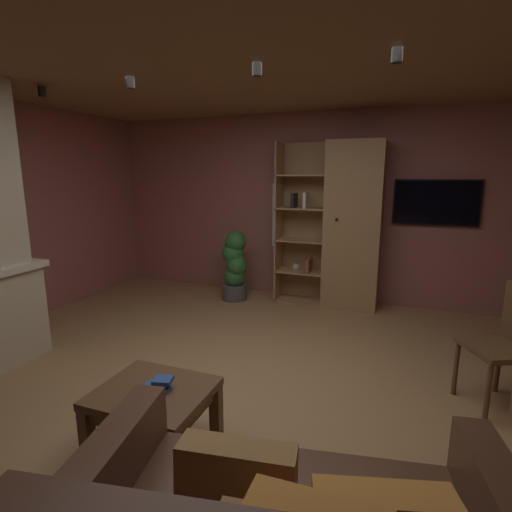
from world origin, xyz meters
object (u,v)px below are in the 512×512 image
Objects in this scene: table_book_0 at (158,390)px; table_book_1 at (153,387)px; table_book_2 at (163,380)px; bookshelf_cabinet at (346,227)px; dining_chair at (509,339)px; wall_mounted_tv at (436,203)px; coffee_table at (154,402)px; potted_floor_plant at (235,265)px.

table_book_0 is 0.04m from table_book_1.
bookshelf_cabinet is at bearing 79.22° from table_book_2.
wall_mounted_tv is (-0.44, 2.11, 0.84)m from dining_chair.
table_book_1 is (0.02, -0.02, 0.12)m from coffee_table.
table_book_1 is 3.96m from wall_mounted_tv.
bookshelf_cabinet is 1.57m from potted_floor_plant.
potted_floor_plant is (-0.80, 3.01, 0.03)m from table_book_1.
wall_mounted_tv reaches higher than table_book_2.
table_book_0 is 0.14× the size of potted_floor_plant.
bookshelf_cabinet is 2.29× the size of dining_chair.
table_book_2 reaches higher than table_book_1.
table_book_0 is (-0.62, -3.24, -0.62)m from bookshelf_cabinet.
dining_chair is at bearing 32.13° from coffee_table.
table_book_1 is 1.16× the size of table_book_2.
coffee_table is 0.73× the size of dining_chair.
table_book_0 is 1.04× the size of table_book_1.
bookshelf_cabinet reaches higher than table_book_1.
wall_mounted_tv is at bearing 101.68° from dining_chair.
coffee_table is 0.69× the size of wall_mounted_tv.
dining_chair is at bearing 32.24° from table_book_2.
table_book_1 is at bearing -75.19° from potted_floor_plant.
potted_floor_plant is at bearing 150.42° from dining_chair.
table_book_1 is 0.07m from table_book_2.
table_book_2 is 2.46m from dining_chair.
coffee_table is at bearing 168.19° from table_book_0.
bookshelf_cabinet reaches higher than coffee_table.
bookshelf_cabinet reaches higher than table_book_2.
bookshelf_cabinet is at bearing 79.16° from table_book_0.
bookshelf_cabinet is 3.36m from table_book_0.
dining_chair reaches higher than coffee_table.
dining_chair is (1.47, -1.90, -0.52)m from bookshelf_cabinet.
bookshelf_cabinet reaches higher than wall_mounted_tv.
dining_chair is at bearing -78.32° from wall_mounted_tv.
wall_mounted_tv reaches higher than table_book_1.
table_book_1 is 3.12m from potted_floor_plant.
dining_chair is at bearing 32.84° from table_book_0.
table_book_0 is 3.11m from potted_floor_plant.
wall_mounted_tv is (1.03, 0.21, 0.32)m from bookshelf_cabinet.
bookshelf_cabinet reaches higher than dining_chair.
table_book_0 is at bearing -115.57° from wall_mounted_tv.
dining_chair reaches higher than table_book_1.
table_book_0 is at bearing -105.97° from table_book_2.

